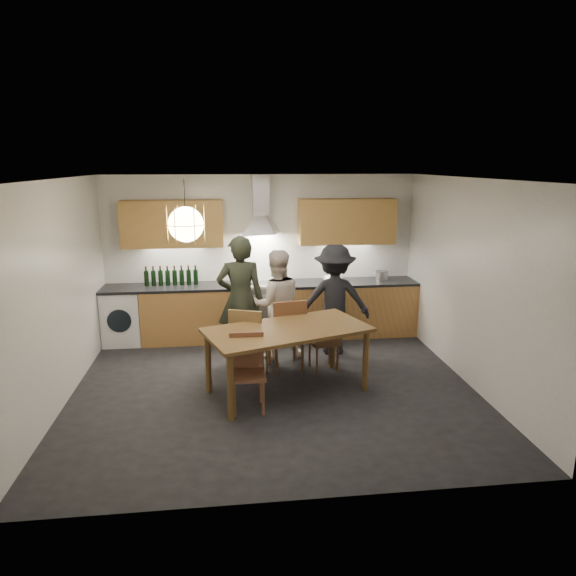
{
  "coord_description": "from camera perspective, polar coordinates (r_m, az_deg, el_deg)",
  "views": [
    {
      "loc": [
        -0.54,
        -6.0,
        2.79
      ],
      "look_at": [
        0.22,
        0.4,
        1.2
      ],
      "focal_mm": 32.0,
      "sensor_mm": 36.0,
      "label": 1
    }
  ],
  "objects": [
    {
      "name": "chair_back_mid",
      "position": [
        6.96,
        -0.04,
        -4.69
      ],
      "size": [
        0.53,
        0.53,
        1.01
      ],
      "rotation": [
        0.0,
        0.0,
        3.31
      ],
      "color": "brown",
      "rests_on": "ground"
    },
    {
      "name": "mixing_bowl",
      "position": [
        8.3,
        4.92,
        0.91
      ],
      "size": [
        0.37,
        0.37,
        0.08
      ],
      "primitive_type": "imported",
      "rotation": [
        0.0,
        0.0,
        -0.22
      ],
      "color": "silver",
      "rests_on": "counter_run"
    },
    {
      "name": "room_shell",
      "position": [
        6.12,
        -1.65,
        3.66
      ],
      "size": [
        5.02,
        4.52,
        2.61
      ],
      "color": "white",
      "rests_on": "ground"
    },
    {
      "name": "ground",
      "position": [
        6.64,
        -1.55,
        -11.0
      ],
      "size": [
        5.0,
        5.0,
        0.0
      ],
      "primitive_type": "plane",
      "color": "black",
      "rests_on": "ground"
    },
    {
      "name": "person_right",
      "position": [
        7.59,
        5.16,
        -1.28
      ],
      "size": [
        1.12,
        0.73,
        1.63
      ],
      "primitive_type": "imported",
      "rotation": [
        0.0,
        0.0,
        3.02
      ],
      "color": "black",
      "rests_on": "ground"
    },
    {
      "name": "wall_fixtures",
      "position": [
        8.14,
        -2.98,
        7.36
      ],
      "size": [
        4.3,
        0.54,
        1.1
      ],
      "color": "tan",
      "rests_on": "ground"
    },
    {
      "name": "dining_table",
      "position": [
        6.28,
        -0.08,
        -5.32
      ],
      "size": [
        2.16,
        1.57,
        0.82
      ],
      "rotation": [
        0.0,
        0.0,
        0.34
      ],
      "color": "brown",
      "rests_on": "ground"
    },
    {
      "name": "wine_bottles",
      "position": [
        8.26,
        -12.86,
        1.35
      ],
      "size": [
        0.83,
        0.07,
        0.31
      ],
      "color": "black",
      "rests_on": "counter_run"
    },
    {
      "name": "chair_front",
      "position": [
        5.99,
        -4.54,
        -8.62
      ],
      "size": [
        0.4,
        0.4,
        0.88
      ],
      "rotation": [
        0.0,
        0.0,
        0.01
      ],
      "color": "brown",
      "rests_on": "ground"
    },
    {
      "name": "range_stove",
      "position": [
        8.3,
        -2.8,
        -2.6
      ],
      "size": [
        0.9,
        0.6,
        0.92
      ],
      "color": "silver",
      "rests_on": "ground"
    },
    {
      "name": "counter_run",
      "position": [
        8.31,
        -2.64,
        -2.53
      ],
      "size": [
        5.0,
        0.62,
        0.9
      ],
      "color": "tan",
      "rests_on": "ground"
    },
    {
      "name": "person_left",
      "position": [
        7.23,
        -5.31,
        -1.3
      ],
      "size": [
        0.66,
        0.44,
        1.82
      ],
      "primitive_type": "imported",
      "rotation": [
        0.0,
        0.0,
        3.15
      ],
      "color": "black",
      "rests_on": "ground"
    },
    {
      "name": "pendant_lamp",
      "position": [
        5.96,
        -11.28,
        6.95
      ],
      "size": [
        0.43,
        0.43,
        0.7
      ],
      "color": "black",
      "rests_on": "ground"
    },
    {
      "name": "chair_back_right",
      "position": [
        6.98,
        4.22,
        -5.63
      ],
      "size": [
        0.43,
        0.43,
        0.81
      ],
      "rotation": [
        0.0,
        0.0,
        3.32
      ],
      "color": "brown",
      "rests_on": "ground"
    },
    {
      "name": "chair_back_left",
      "position": [
        6.72,
        -4.46,
        -5.64
      ],
      "size": [
        0.56,
        0.56,
        0.97
      ],
      "rotation": [
        0.0,
        0.0,
        2.79
      ],
      "color": "brown",
      "rests_on": "ground"
    },
    {
      "name": "person_mid",
      "position": [
        7.37,
        -1.32,
        -1.85
      ],
      "size": [
        0.83,
        0.67,
        1.59
      ],
      "primitive_type": "imported",
      "rotation": [
        0.0,
        0.0,
        3.23
      ],
      "color": "beige",
      "rests_on": "ground"
    },
    {
      "name": "stock_pot",
      "position": [
        8.55,
        10.38,
        1.34
      ],
      "size": [
        0.27,
        0.27,
        0.14
      ],
      "primitive_type": "cylinder",
      "rotation": [
        0.0,
        0.0,
        -0.37
      ],
      "color": "#ADAEB1",
      "rests_on": "counter_run"
    }
  ]
}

